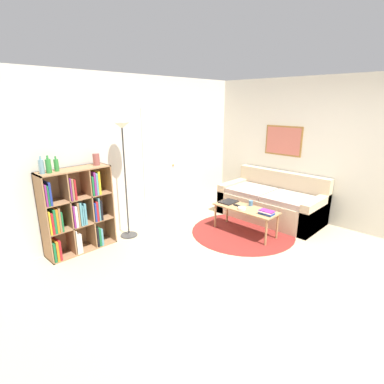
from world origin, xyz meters
name	(u,v)px	position (x,y,z in m)	size (l,w,h in m)	color
ground_plane	(283,278)	(0.00, 0.00, 0.00)	(14.00, 14.00, 0.00)	tan
wall_back	(145,153)	(0.01, 2.80, 1.29)	(7.41, 0.11, 2.60)	silver
wall_right	(279,147)	(2.23, 1.39, 1.30)	(0.08, 5.78, 2.60)	silver
rug	(243,232)	(0.81, 1.19, 0.00)	(1.75, 1.75, 0.01)	maroon
bookshelf	(76,212)	(-1.46, 2.59, 0.61)	(1.01, 0.34, 1.25)	#936B47
floor_lamp	(123,148)	(-0.64, 2.49, 1.48)	(0.28, 0.28, 1.87)	#333333
couch	(272,203)	(1.78, 1.20, 0.29)	(0.94, 1.88, 0.86)	#CCB793
coffee_table	(245,211)	(0.82, 1.16, 0.40)	(0.42, 1.10, 0.45)	#AD7F51
laptop	(229,202)	(0.85, 1.55, 0.46)	(0.31, 0.24, 0.02)	black
bowl	(242,208)	(0.71, 1.16, 0.47)	(0.14, 0.14, 0.04)	silver
book_stack_on_table	(267,213)	(0.79, 0.75, 0.48)	(0.16, 0.23, 0.06)	teal
cup	(251,203)	(0.97, 1.16, 0.50)	(0.07, 0.07, 0.09)	teal
remote	(237,205)	(0.79, 1.32, 0.46)	(0.07, 0.15, 0.02)	black
bottle_left	(41,167)	(-1.84, 2.57, 1.35)	(0.07, 0.07, 0.24)	#6B93A3
bottle_middle	(48,166)	(-1.76, 2.56, 1.35)	(0.07, 0.07, 0.23)	#2D8438
bottle_right	(56,165)	(-1.64, 2.60, 1.34)	(0.06, 0.06, 0.21)	#2D8438
vase_on_shelf	(96,159)	(-1.06, 2.59, 1.34)	(0.10, 0.10, 0.17)	#934C47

